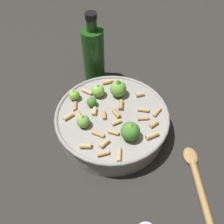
{
  "coord_description": "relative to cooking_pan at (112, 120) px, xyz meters",
  "views": [
    {
      "loc": [
        0.38,
        -0.15,
        0.55
      ],
      "look_at": [
        0.0,
        0.0,
        0.08
      ],
      "focal_mm": 38.71,
      "sensor_mm": 36.0,
      "label": 1
    }
  ],
  "objects": [
    {
      "name": "olive_oil_bottle",
      "position": [
        -0.22,
        0.02,
        0.06
      ],
      "size": [
        0.07,
        0.07,
        0.23
      ],
      "color": "#1E4C19",
      "rests_on": "ground"
    },
    {
      "name": "cooking_pan",
      "position": [
        0.0,
        0.0,
        0.0
      ],
      "size": [
        0.3,
        0.3,
        0.12
      ],
      "color": "#9E9993",
      "rests_on": "ground"
    },
    {
      "name": "ground_plane",
      "position": [
        0.0,
        0.0,
        -0.04
      ],
      "size": [
        2.4,
        2.4,
        0.0
      ],
      "primitive_type": "plane",
      "color": "#2D2B28"
    },
    {
      "name": "wooden_spoon",
      "position": [
        0.24,
        0.13,
        -0.03
      ],
      "size": [
        0.25,
        0.11,
        0.02
      ],
      "color": "#B2844C",
      "rests_on": "ground"
    }
  ]
}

